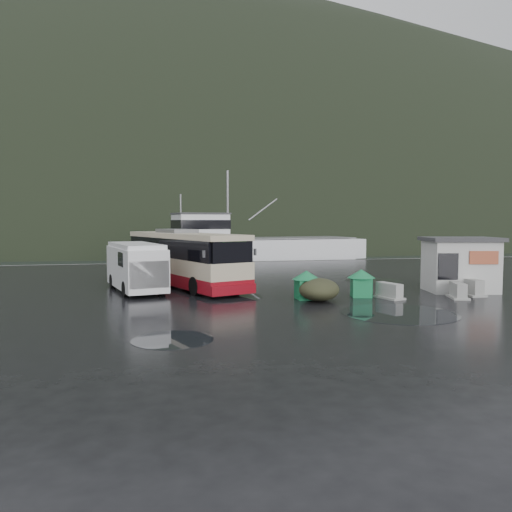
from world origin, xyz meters
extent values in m
plane|color=black|center=(0.00, 0.00, 0.00)|extent=(160.00, 160.00, 0.00)
cube|color=black|center=(0.00, 110.00, 0.00)|extent=(300.00, 180.00, 0.02)
cube|color=#999993|center=(0.00, 20.00, 0.00)|extent=(160.00, 0.60, 1.50)
ellipsoid|color=black|center=(10.00, 250.00, 0.00)|extent=(780.00, 540.00, 570.00)
cylinder|color=black|center=(4.49, -5.50, 0.01)|extent=(4.44, 4.44, 0.01)
cylinder|color=black|center=(-4.25, -7.95, 0.01)|extent=(2.47, 2.47, 0.01)
cylinder|color=black|center=(8.25, 4.53, 0.01)|extent=(3.36, 3.36, 0.01)
cylinder|color=black|center=(-1.45, 0.06, 0.01)|extent=(3.59, 3.59, 0.01)
camera|label=1|loc=(-4.94, -22.85, 3.54)|focal=35.00mm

